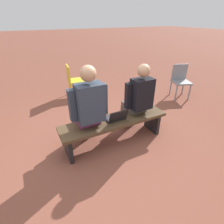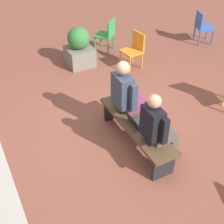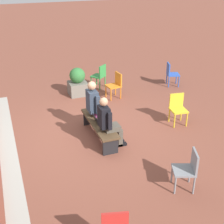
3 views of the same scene
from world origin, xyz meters
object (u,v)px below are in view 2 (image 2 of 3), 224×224
object	(u,v)px
bench	(136,128)
person_adult	(128,95)
person_student	(158,127)
plastic_chair_foreground	(202,25)
plastic_chair_far_left	(107,33)
laptop	(136,122)
plastic_chair_mid_courtyard	(134,48)
planter	(79,48)

from	to	relation	value
bench	person_adult	world-z (taller)	person_adult
person_student	person_adult	world-z (taller)	person_adult
plastic_chair_foreground	person_adult	bearing A→B (deg)	122.25
bench	plastic_chair_far_left	distance (m)	3.55
person_adult	plastic_chair_far_left	bearing A→B (deg)	-20.21
laptop	plastic_chair_foreground	xyz separation A→B (m)	(2.67, -3.62, -0.02)
plastic_chair_mid_courtyard	plastic_chair_foreground	size ratio (longest dim) A/B	1.00
plastic_chair_far_left	planter	size ratio (longest dim) A/B	0.89
plastic_chair_foreground	planter	size ratio (longest dim) A/B	0.89
laptop	planter	distance (m)	3.03
plastic_chair_foreground	plastic_chair_mid_courtyard	bearing A→B (deg)	98.22
bench	laptop	bearing A→B (deg)	144.82
person_student	plastic_chair_far_left	xyz separation A→B (m)	(3.83, -1.09, -0.22)
person_student	plastic_chair_foreground	distance (m)	4.73
plastic_chair_mid_courtyard	plastic_chair_foreground	distance (m)	2.30
laptop	bench	bearing A→B (deg)	-35.18
laptop	plastic_chair_foreground	size ratio (longest dim) A/B	0.38
laptop	plastic_chair_mid_courtyard	bearing A→B (deg)	-29.97
bench	laptop	world-z (taller)	laptop
plastic_chair_far_left	planter	bearing A→B (deg)	111.25
person_student	plastic_chair_foreground	bearing A→B (deg)	-48.63
bench	person_adult	size ratio (longest dim) A/B	1.29
plastic_chair_mid_courtyard	planter	xyz separation A→B (m)	(0.68, 1.09, -0.04)
plastic_chair_mid_courtyard	bench	bearing A→B (deg)	150.07
bench	planter	distance (m)	3.01
plastic_chair_foreground	plastic_chair_far_left	bearing A→B (deg)	74.04
bench	planter	xyz separation A→B (m)	(3.00, -0.24, 0.08)
person_adult	planter	world-z (taller)	person_adult
person_student	plastic_chair_mid_courtyard	size ratio (longest dim) A/B	1.56
person_adult	plastic_chair_mid_courtyard	world-z (taller)	person_adult
bench	plastic_chair_mid_courtyard	distance (m)	2.68
laptop	plastic_chair_far_left	world-z (taller)	plastic_chair_far_left
plastic_chair_foreground	person_student	bearing A→B (deg)	131.37
bench	person_adult	bearing A→B (deg)	-9.59
laptop	person_adult	bearing A→B (deg)	-10.77
laptop	plastic_chair_mid_courtyard	xyz separation A→B (m)	(2.34, -1.35, -0.02)
plastic_chair_far_left	plastic_chair_mid_courtyard	bearing A→B (deg)	-169.87
person_adult	plastic_chair_far_left	distance (m)	3.14
person_student	plastic_chair_mid_courtyard	xyz separation A→B (m)	(2.79, -1.27, -0.22)
plastic_chair_mid_courtyard	plastic_chair_foreground	world-z (taller)	same
bench	person_student	bearing A→B (deg)	-172.14
plastic_chair_mid_courtyard	planter	distance (m)	1.29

